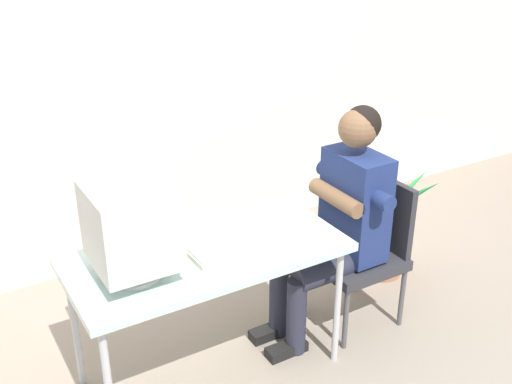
% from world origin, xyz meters
% --- Properties ---
extents(ground_plane, '(12.00, 12.00, 0.00)m').
position_xyz_m(ground_plane, '(0.00, 0.00, 0.00)').
color(ground_plane, gray).
extents(wall_back, '(8.00, 0.10, 3.00)m').
position_xyz_m(wall_back, '(0.30, 1.40, 1.50)').
color(wall_back, beige).
rests_on(wall_back, ground_plane).
extents(desk, '(1.37, 0.65, 0.75)m').
position_xyz_m(desk, '(0.00, 0.00, 0.69)').
color(desk, '#B7B7BC').
rests_on(desk, ground_plane).
extents(crt_monitor, '(0.36, 0.38, 0.45)m').
position_xyz_m(crt_monitor, '(-0.38, -0.04, 1.01)').
color(crt_monitor, silver).
rests_on(crt_monitor, desk).
extents(keyboard, '(0.16, 0.41, 0.03)m').
position_xyz_m(keyboard, '(-0.04, 0.04, 0.76)').
color(keyboard, beige).
rests_on(keyboard, desk).
extents(office_chair, '(0.48, 0.48, 0.87)m').
position_xyz_m(office_chair, '(1.01, -0.00, 0.48)').
color(office_chair, '#4C4C51').
rests_on(office_chair, ground_plane).
extents(person_seated, '(0.73, 0.58, 1.34)m').
position_xyz_m(person_seated, '(0.82, -0.00, 0.72)').
color(person_seated, navy).
rests_on(person_seated, ground_plane).
extents(potted_plant, '(0.72, 0.61, 0.81)m').
position_xyz_m(potted_plant, '(1.44, 0.29, 0.36)').
color(potted_plant, '#9E6647').
rests_on(potted_plant, ground_plane).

